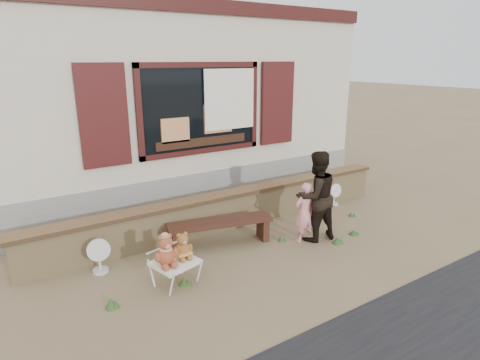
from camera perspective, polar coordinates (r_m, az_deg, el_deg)
ground at (r=6.64m, az=2.84°, el=-9.56°), size 80.00×80.00×0.00m
shopfront at (r=9.98m, az=-12.41°, el=11.00°), size 8.04×5.13×4.00m
brick_wall at (r=7.27m, az=-1.71°, el=-4.21°), size 7.10×0.36×0.67m
bench at (r=6.58m, az=-2.81°, el=-6.71°), size 1.76×0.75×0.44m
folding_chair at (r=5.58m, az=-9.22°, el=-11.61°), size 0.67×0.62×0.34m
teddy_bear_left at (r=5.39m, az=-10.53°, el=-9.71°), size 0.39×0.36×0.45m
teddy_bear_right at (r=5.56m, az=-8.19°, el=-9.13°), size 0.33×0.30×0.38m
child at (r=6.73m, az=9.15°, el=-4.59°), size 0.39×0.27×1.03m
adult at (r=6.77m, az=10.74°, el=-2.28°), size 0.80×0.66×1.54m
fan_left at (r=6.16m, az=-19.42°, el=-10.07°), size 0.33×0.22×0.53m
fan_right at (r=8.64m, az=13.27°, el=-1.95°), size 0.29×0.20×0.47m
grass_tufts at (r=6.37m, az=4.91°, el=-10.28°), size 4.92×0.85×0.14m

